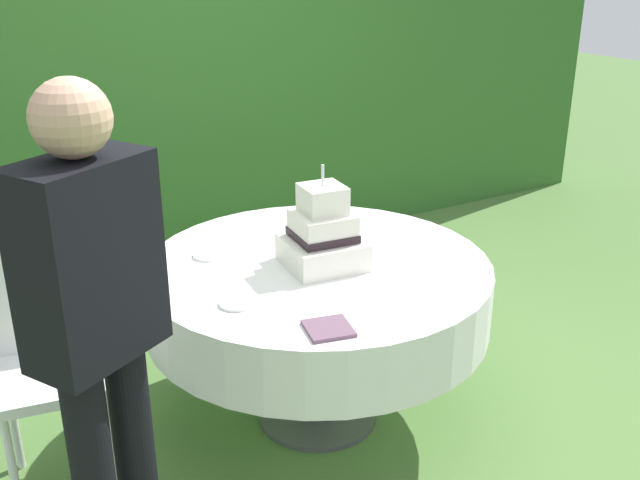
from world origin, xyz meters
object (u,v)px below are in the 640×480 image
cake_table (318,292)px  garden_chair (47,348)px  wedding_cake (323,236)px  napkin_stack (328,328)px  standing_person (98,328)px  serving_plate_far (237,303)px  serving_plate_near (209,255)px

cake_table → garden_chair: bearing=169.2°
garden_chair → wedding_cake: bearing=-12.2°
napkin_stack → standing_person: 0.75m
serving_plate_far → garden_chair: size_ratio=0.14×
serving_plate_far → napkin_stack: size_ratio=0.87×
cake_table → serving_plate_far: (-0.43, -0.17, 0.14)m
serving_plate_far → cake_table: bearing=21.8°
cake_table → serving_plate_near: serving_plate_near is taller
serving_plate_far → standing_person: standing_person is taller
wedding_cake → standing_person: 1.08m
wedding_cake → serving_plate_near: (-0.35, 0.30, -0.12)m
cake_table → standing_person: 1.14m
wedding_cake → serving_plate_far: size_ratio=3.18×
serving_plate_near → standing_person: 1.01m
serving_plate_near → serving_plate_far: bearing=-100.3°
serving_plate_far → napkin_stack: (0.18, -0.32, 0.00)m
cake_table → standing_person: bearing=-153.5°
napkin_stack → serving_plate_far: bearing=119.2°
serving_plate_near → napkin_stack: napkin_stack is taller
serving_plate_near → napkin_stack: size_ratio=0.87×
cake_table → serving_plate_far: 0.48m
cake_table → wedding_cake: bearing=-71.0°
wedding_cake → napkin_stack: bearing=-118.8°
garden_chair → serving_plate_near: bearing=7.0°
wedding_cake → standing_person: bearing=-154.9°
cake_table → wedding_cake: size_ratio=3.38×
garden_chair → standing_person: standing_person is taller
cake_table → garden_chair: size_ratio=1.54×
garden_chair → standing_person: size_ratio=0.56×
napkin_stack → standing_person: standing_person is taller
serving_plate_far → standing_person: (-0.54, -0.31, 0.20)m
serving_plate_near → garden_chair: garden_chair is taller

